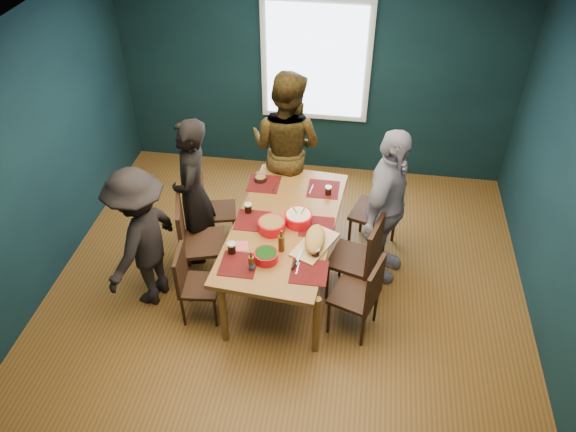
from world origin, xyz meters
name	(u,v)px	position (x,y,z in m)	size (l,w,h in m)	color
room	(289,175)	(0.00, 0.27, 1.37)	(5.01, 5.01, 2.71)	brown
dining_table	(284,229)	(-0.05, 0.28, 0.69)	(1.15, 2.07, 0.76)	olive
chair_left_far	(211,206)	(-0.97, 0.79, 0.49)	(0.46, 0.46, 0.84)	black
chair_left_mid	(193,237)	(-0.98, 0.13, 0.59)	(0.57, 0.57, 1.01)	black
chair_left_near	(191,280)	(-0.87, -0.36, 0.48)	(0.41, 0.41, 0.82)	black
chair_right_far	(384,208)	(0.95, 0.90, 0.60)	(0.58, 0.58, 1.02)	black
chair_right_mid	(363,254)	(0.76, 0.14, 0.58)	(0.55, 0.55, 0.99)	black
chair_right_near	(363,292)	(0.79, -0.33, 0.53)	(0.52, 0.52, 0.91)	black
person_far_left	(193,193)	(-1.06, 0.52, 0.85)	(0.62, 0.41, 1.71)	black
person_back	(286,147)	(-0.21, 1.44, 0.93)	(0.91, 0.71, 1.86)	black
person_right	(386,208)	(0.95, 0.54, 0.88)	(1.03, 0.43, 1.76)	white
person_near_left	(142,239)	(-1.38, -0.18, 0.78)	(1.01, 0.58, 1.56)	black
bowl_salad	(272,225)	(-0.16, 0.16, 0.82)	(0.27, 0.27, 0.11)	red
bowl_dumpling	(298,218)	(0.09, 0.31, 0.82)	(0.28, 0.28, 0.26)	red
bowl_herbs	(266,256)	(-0.14, -0.27, 0.81)	(0.23, 0.23, 0.10)	red
cutting_board	(315,240)	(0.29, 0.00, 0.82)	(0.46, 0.68, 0.15)	tan
small_bowl	(260,179)	(-0.43, 0.98, 0.79)	(0.14, 0.14, 0.06)	black
beer_bottle_a	(251,263)	(-0.24, -0.42, 0.84)	(0.06, 0.06, 0.21)	#4B2A0D
beer_bottle_b	(281,243)	(-0.02, -0.12, 0.85)	(0.06, 0.06, 0.24)	#4B2A0D
cola_glass_a	(232,248)	(-0.48, -0.22, 0.82)	(0.08, 0.08, 0.12)	black
cola_glass_b	(316,252)	(0.32, -0.16, 0.81)	(0.07, 0.07, 0.10)	black
cola_glass_c	(328,190)	(0.34, 0.84, 0.81)	(0.07, 0.07, 0.10)	black
cola_glass_d	(248,208)	(-0.45, 0.41, 0.82)	(0.08, 0.08, 0.11)	black
napkin_a	(324,227)	(0.35, 0.28, 0.76)	(0.15, 0.15, 0.00)	#DD5D62
napkin_b	(241,246)	(-0.41, -0.12, 0.76)	(0.15, 0.15, 0.00)	#DD5D62
napkin_c	(315,274)	(0.34, -0.39, 0.76)	(0.13, 0.13, 0.00)	#DD5D62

